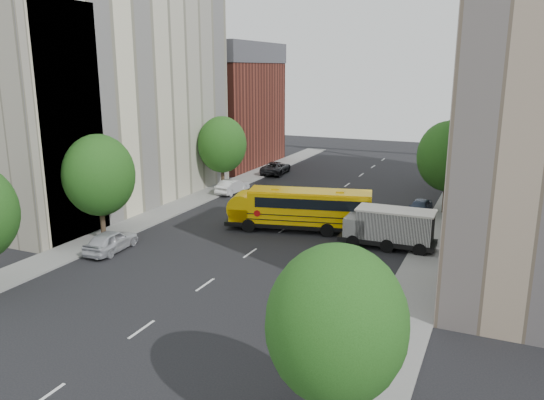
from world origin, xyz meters
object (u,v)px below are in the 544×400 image
Objects in this scene: street_tree_2 at (222,145)px; safari_truck at (389,227)px; parked_car_4 at (420,207)px; street_tree_1 at (99,175)px; street_tree_3 at (336,324)px; parked_car_3 at (332,324)px; street_tree_5 at (460,143)px; parked_car_2 at (276,168)px; school_bus at (299,207)px; parked_car_0 at (111,241)px; parked_car_1 at (232,186)px; street_tree_4 at (448,156)px.

street_tree_2 reaches higher than safari_truck.
street_tree_1 is at bearing -136.07° from parked_car_4.
safari_truck is (-2.57, 21.00, -2.94)m from street_tree_3.
street_tree_1 is at bearing 164.68° from parked_car_3.
street_tree_1 is 1.95× the size of parked_car_4.
street_tree_2 is 1.03× the size of street_tree_5.
street_tree_3 is 1.06× the size of safari_truck.
street_tree_5 reaches higher than parked_car_2.
school_bus reaches higher than parked_car_0.
parked_car_0 is at bearing 148.11° from street_tree_3.
parked_car_1 is at bearing 123.26° from street_tree_3.
street_tree_5 is at bearing 90.00° from street_tree_4.
parked_car_2 is (1.40, 10.53, -4.08)m from street_tree_2.
street_tree_4 is at bearing -173.35° from parked_car_1.
street_tree_1 is at bearing -42.21° from parked_car_0.
parked_car_0 is (2.03, -1.57, -4.18)m from street_tree_1.
street_tree_2 is 1.39× the size of parked_car_3.
street_tree_1 is 20.94m from safari_truck.
street_tree_1 reaches higher than parked_car_4.
street_tree_2 is at bearing -17.97° from parked_car_1.
safari_truck is at bearing 96.97° from street_tree_3.
safari_truck is 1.55× the size of parked_car_1.
street_tree_3 is 1.64× the size of parked_car_1.
safari_truck is at bearing -23.74° from school_bus.
street_tree_1 is at bearing -140.71° from street_tree_4.
street_tree_4 is at bearing 89.63° from parked_car_3.
street_tree_1 reaches higher than safari_truck.
parked_car_1 is (1.40, -0.59, -4.11)m from street_tree_2.
street_tree_1 reaches higher than street_tree_3.
street_tree_4 is 1.51× the size of parked_car_2.
parked_car_3 reaches higher than parked_car_0.
parked_car_3 is 23.87m from parked_car_4.
parked_car_0 is 1.11× the size of parked_car_4.
parked_car_4 is at bearing 93.50° from street_tree_3.
parked_car_3 reaches higher than parked_car_4.
parked_car_0 is (-10.14, -9.95, -1.08)m from school_bus.
parked_car_0 is at bearing -37.82° from street_tree_1.
safari_truck is 1.66× the size of parked_car_4.
safari_truck is at bearing -29.51° from street_tree_2.
parked_car_0 is 30.11m from parked_car_2.
safari_truck reaches higher than parked_car_2.
street_tree_2 reaches higher than school_bus.
street_tree_2 reaches higher than parked_car_3.
street_tree_5 reaches higher than school_bus.
street_tree_3 is at bearing -55.49° from street_tree_2.
street_tree_4 reaches higher than school_bus.
street_tree_4 is 0.67× the size of school_bus.
street_tree_1 is 1.03× the size of street_tree_2.
school_bus is 1.79× the size of safari_truck.
school_bus is at bearing -114.44° from street_tree_5.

